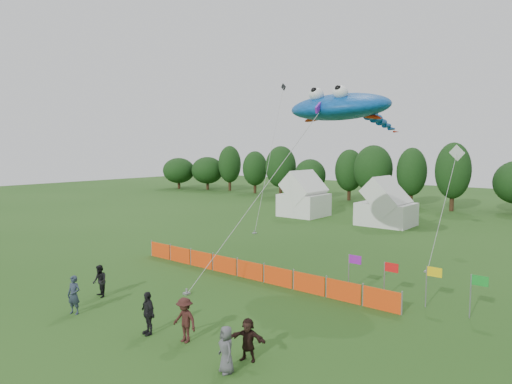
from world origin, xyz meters
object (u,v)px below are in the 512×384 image
Objects in this scene: spectator_d at (148,313)px; spectator_c at (185,320)px; spectator_e at (226,349)px; tent_right at (386,207)px; barrier_fence at (250,270)px; spectator_b at (100,281)px; stingray_kite at (344,108)px; spectator_a at (74,295)px; spectator_f at (248,339)px; tent_left at (304,198)px.

spectator_c is at bearing 26.49° from spectator_d.
tent_right is at bearing 128.19° from spectator_e.
spectator_b is at bearing -117.71° from barrier_fence.
barrier_fence is 8.17m from spectator_b.
barrier_fence is 0.99× the size of stingray_kite.
spectator_c is at bearing -10.30° from spectator_a.
stingray_kite reaches higher than tent_right.
spectator_a is 1.15× the size of spectator_f.
spectator_c is 2.91m from spectator_f.
spectator_e is (9.03, 0.41, -0.08)m from spectator_a.
tent_left reaches higher than tent_right.
barrier_fence is (1.48, -22.27, -1.31)m from tent_right.
spectator_d is (5.62, -1.32, 0.06)m from spectator_b.
spectator_b is 17.10m from stingray_kite.
spectator_d is at bearing -159.90° from spectator_e.
spectator_e is (6.43, -8.86, 0.30)m from barrier_fence.
tent_left is 30.48m from spectator_b.
spectator_f is at bearing -50.29° from barrier_fence.
tent_right is 0.28× the size of barrier_fence.
spectator_c is at bearing 169.48° from spectator_f.
spectator_b is 1.06× the size of spectator_f.
spectator_b is 10.24m from spectator_f.
barrier_fence is at bearing 114.56° from spectator_d.
spectator_d is (-1.72, -0.43, -0.00)m from spectator_c.
spectator_f is (6.43, -7.74, 0.27)m from barrier_fence.
barrier_fence is 10.16× the size of spectator_a.
spectator_f is at bearing 12.57° from spectator_b.
spectator_e is 1.04× the size of spectator_f.
tent_right is at bearing 93.79° from barrier_fence.
spectator_c is at bearing -64.46° from tent_left.
tent_right is at bearing -0.47° from tent_left.
spectator_a is at bearing -75.09° from tent_left.
spectator_d is (4.43, 0.72, -0.00)m from spectator_a.
spectator_e is at bearing -54.02° from barrier_fence.
spectator_c is 16.51m from stingray_kite.
tent_left is 24.97m from barrier_fence.
tent_left reaches higher than spectator_e.
tent_left reaches higher than spectator_d.
tent_right is (9.55, -0.08, -0.21)m from tent_left.
spectator_b is at bearing 159.07° from spectator_f.
barrier_fence is (11.02, -22.35, -1.51)m from tent_left.
spectator_d is at bearing 171.92° from spectator_f.
spectator_e is at bearing -18.27° from spectator_a.
spectator_a is at bearing -92.04° from tent_right.
spectator_a is at bearing -109.78° from stingray_kite.
spectator_f is at bearing -75.24° from tent_right.
spectator_b is 5.78m from spectator_d.
spectator_d is (3.30, -30.83, -0.93)m from tent_right.
stingray_kite reaches higher than spectator_a.
spectator_b is at bearing -94.50° from tent_right.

